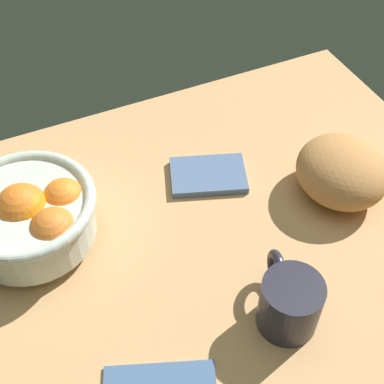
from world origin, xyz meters
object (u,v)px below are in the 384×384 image
Objects in this scene: fruit_bowl at (31,215)px; mug at (289,302)px; bread_loaf at (342,171)px; napkin_spare at (208,175)px.

mug is at bearing -44.61° from fruit_bowl.
bread_loaf is 1.23× the size of mug.
fruit_bowl reaches higher than mug.
napkin_spare is at bearing 86.12° from mug.
fruit_bowl is at bearing 167.87° from bread_loaf.
bread_loaf reaches higher than mug.
bread_loaf is at bearing 39.95° from mug.
napkin_spare is 26.79cm from mug.
fruit_bowl is 27.98cm from napkin_spare.
napkin_spare is (-17.02, 10.75, -3.72)cm from bread_loaf.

